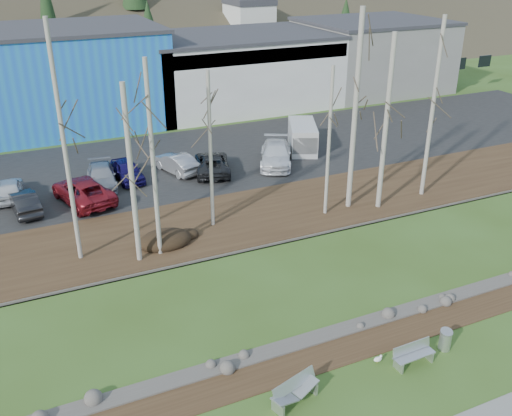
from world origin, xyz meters
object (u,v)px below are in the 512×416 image
car_3 (102,176)px  car_7 (276,154)px  car_2 (83,191)px  car_6 (212,163)px  car_0 (10,189)px  car_1 (24,202)px  seagull (378,359)px  bench_damaged (295,391)px  car_4 (127,171)px  car_5 (176,163)px  litter_bin (445,341)px  van_white (303,137)px  bench_intact (413,354)px

car_3 → car_7: car_7 is taller
car_2 → car_7: 13.68m
car_3 → car_6: (7.39, -0.83, 0.03)m
car_0 → car_1: car_1 is taller
seagull → car_2: (-7.69, 19.68, 0.71)m
car_6 → bench_damaged: bearing=93.8°
car_4 → car_5: 3.42m
seagull → car_5: size_ratio=0.10×
car_0 → car_6: car_6 is taller
bench_damaged → litter_bin: size_ratio=2.50×
litter_bin → car_4: size_ratio=0.21×
car_1 → bench_damaged: bearing=103.2°
car_3 → car_4: car_4 is taller
van_white → bench_damaged: bearing=-95.4°
bench_intact → bench_damaged: 5.01m
car_2 → car_7: (13.65, 0.97, 0.03)m
car_7 → car_3: bearing=-158.7°
van_white → car_5: bearing=-153.4°
bench_damaged → car_0: bearing=92.8°
bench_intact → litter_bin: size_ratio=2.14×
seagull → car_3: (-6.14, 21.88, 0.62)m
bench_damaged → car_2: 20.49m
car_1 → car_3: bearing=-162.2°
bench_damaged → car_1: bearing=93.4°
van_white → bench_intact: bearing=-85.0°
car_0 → car_5: (10.73, 0.01, 0.03)m
car_2 → car_1: bearing=-13.4°
litter_bin → bench_intact: bearing=-174.5°
car_0 → car_4: bearing=-175.4°
bench_damaged → car_5: car_5 is taller
car_5 → van_white: 10.23m
bench_intact → car_7: 21.79m
seagull → car_4: bearing=95.5°
car_2 → van_white: size_ratio=1.06×
car_7 → van_white: 3.83m
bench_intact → car_0: 26.15m
car_2 → car_7: bearing=170.0°
bench_damaged → car_1: 21.35m
bench_damaged → car_4: (-0.55, 22.58, 0.37)m
bench_damaged → car_6: bearing=60.3°
car_6 → car_7: 4.73m
bench_intact → car_0: bearing=118.2°
car_5 → seagull: bearing=76.4°
car_5 → car_7: size_ratio=0.77×
car_2 → car_4: (3.29, 2.46, -0.07)m
car_3 → car_2: bearing=-117.5°
car_0 → car_5: size_ratio=0.92×
bench_damaged → seagull: (3.85, 0.44, -0.27)m
car_3 → car_5: bearing=10.9°
van_white → car_2: bearing=-146.0°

